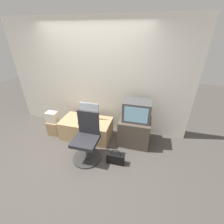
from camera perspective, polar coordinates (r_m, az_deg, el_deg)
ground_plane at (r=3.26m, az=-13.44°, el=-17.54°), size 12.00×12.00×0.00m
wall_back at (r=3.63m, az=-6.28°, el=12.34°), size 4.40×0.05×2.60m
desk at (r=3.69m, az=-9.67°, el=-6.19°), size 1.18×0.64×0.45m
side_stand at (r=3.48m, az=8.53°, el=-6.87°), size 0.68×0.62×0.61m
main_monitor at (r=3.54m, az=-8.63°, el=0.41°), size 0.47×0.19×0.41m
keyboard at (r=3.45m, az=-10.26°, el=-4.25°), size 0.32×0.11×0.01m
mouse at (r=3.35m, az=-6.70°, el=-4.82°), size 0.05×0.04×0.03m
crt_tv at (r=3.18m, az=9.51°, el=0.55°), size 0.57×0.41×0.43m
office_chair at (r=3.03m, az=-9.56°, el=-10.67°), size 0.58×0.58×0.99m
cardboard_box_lower at (r=4.02m, az=-21.06°, el=-5.60°), size 0.28×0.24×0.35m
cardboard_box_upper at (r=3.86m, az=-21.84°, el=-1.82°), size 0.25×0.18×0.26m
handbag at (r=3.06m, az=1.34°, el=-17.19°), size 0.35×0.12×0.34m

